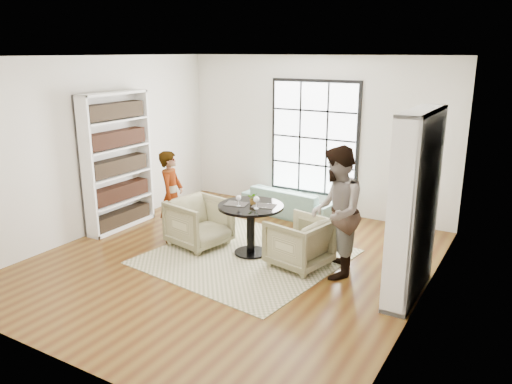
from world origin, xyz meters
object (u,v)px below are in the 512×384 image
Objects in this scene: sofa at (290,201)px; wine_glass_right at (256,200)px; person_left at (172,196)px; wine_glass_left at (239,198)px; pedestal_table at (251,219)px; armchair_right at (299,242)px; flower_centerpiece at (254,198)px; armchair_left at (199,223)px; person_right at (336,212)px.

wine_glass_right is at bearing 108.96° from sofa.
person_left is at bearing -179.87° from wine_glass_right.
person_left is 1.34m from wine_glass_left.
pedestal_table is 5.72× the size of wine_glass_left.
flower_centerpiece is at bearing -83.80° from armchair_right.
armchair_left reaches higher than sofa.
wine_glass_left is 0.92× the size of wine_glass_right.
wine_glass_left is at bearing -70.93° from armchair_right.
wine_glass_left reaches higher than pedestal_table.
pedestal_table is at bearing -109.82° from person_right.
flower_centerpiece is (0.02, 0.06, 0.32)m from pedestal_table.
armchair_left is 1.20m from wine_glass_right.
armchair_right is at bearing -1.62° from pedestal_table.
person_right is (1.73, -2.08, 0.65)m from sofa.
flower_centerpiece reaches higher than armchair_right.
person_right is at bearing 135.58° from sofa.
armchair_left is 1.07m from flower_centerpiece.
armchair_left is at bearing -109.68° from person_left.
person_right is at bearing 102.04° from armchair_right.
sofa is 2.33m from wine_glass_right.
armchair_right is at bearing -107.46° from person_left.
person_right reaches higher than armchair_left.
armchair_right is (1.74, 0.09, -0.02)m from armchair_left.
pedestal_table is at bearing -105.25° from person_left.
armchair_left is (-0.56, -2.17, 0.12)m from sofa.
armchair_right is at bearing -108.84° from person_right.
armchair_left is at bearing -169.38° from flower_centerpiece.
armchair_left is 0.95m from wine_glass_left.
person_left reaches higher than wine_glass_left.
person_left is 7.86× the size of flower_centerpiece.
person_left is 0.82× the size of person_right.
person_left reaches higher than flower_centerpiece.
flower_centerpiece is at bearing -102.98° from person_left.
wine_glass_right reaches higher than pedestal_table.
sofa is 1.22× the size of person_left.
flower_centerpiece reaches higher than armchair_left.
person_left reaches higher than pedestal_table.
person_left is at bearing 68.75° from sofa.
flower_centerpiece reaches higher than pedestal_table.
wine_glass_right is (0.29, 0.03, 0.01)m from wine_glass_left.
armchair_left is 4.46× the size of flower_centerpiece.
sofa is 1.00× the size of person_right.
wine_glass_left is (1.33, -0.03, 0.17)m from person_left.
wine_glass_right reaches higher than wine_glass_left.
person_right is at bearing 4.49° from wine_glass_left.
person_left is (-0.55, 0.00, 0.37)m from armchair_left.
person_left reaches higher than sofa.
flower_centerpiece is at bearing -112.34° from person_right.
sofa is (-0.34, 2.06, -0.31)m from pedestal_table.
wine_glass_left is (-0.13, -0.14, 0.35)m from pedestal_table.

